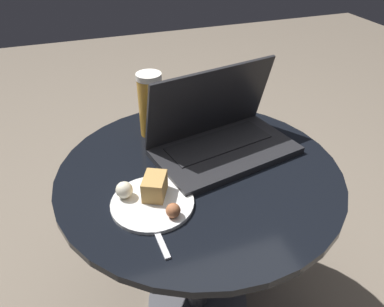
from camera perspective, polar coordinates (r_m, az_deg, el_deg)
The scene contains 6 objects.
ground_plane at distance 1.35m, azimuth 0.84°, elevation -21.69°, with size 6.00×6.00×0.00m, color #726656.
table at distance 1.02m, azimuth 1.05°, elevation -7.88°, with size 0.71×0.71×0.55m.
laptop at distance 0.99m, azimuth 4.27°, elevation 2.89°, with size 0.40×0.28×0.22m.
beer_glass at distance 1.05m, azimuth -6.33°, elevation 7.40°, with size 0.07×0.07×0.18m.
snack_plate at distance 0.84m, azimuth -6.22°, elevation -6.67°, with size 0.19×0.19×0.06m.
fork at distance 0.80m, azimuth -6.18°, elevation -10.12°, with size 0.03×0.19×0.00m.
Camera 1 is at (-0.27, -0.70, 1.12)m, focal length 35.00 mm.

